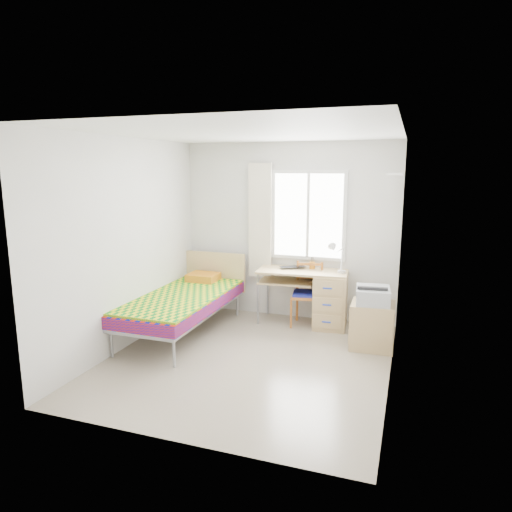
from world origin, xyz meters
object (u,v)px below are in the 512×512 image
(desk, at_px, (326,297))
(cabinet, at_px, (372,325))
(printer, at_px, (373,295))
(chair, at_px, (308,290))
(bed, at_px, (184,300))

(desk, bearing_deg, cabinet, -45.49)
(printer, bearing_deg, chair, 143.10)
(desk, bearing_deg, bed, -158.34)
(desk, xyz_separation_m, chair, (-0.25, -0.03, 0.08))
(chair, distance_m, printer, 1.11)
(bed, height_order, chair, bed)
(cabinet, distance_m, printer, 0.39)
(bed, distance_m, desk, 1.99)
(bed, distance_m, chair, 1.75)
(chair, bearing_deg, printer, -40.58)
(chair, xyz_separation_m, printer, (0.94, -0.57, 0.17))
(desk, relative_size, cabinet, 2.27)
(chair, relative_size, cabinet, 1.58)
(desk, xyz_separation_m, cabinet, (0.70, -0.61, -0.14))
(bed, xyz_separation_m, desk, (1.78, 0.88, -0.03))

